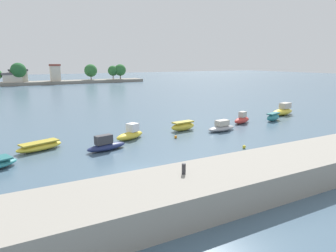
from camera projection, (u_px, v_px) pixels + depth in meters
name	position (u px, v px, depth m)	size (l,w,h in m)	color
ground_plane	(135.00, 173.00, 24.83)	(400.00, 400.00, 0.00)	#476075
seawall_embankment	(179.00, 194.00, 18.66)	(90.56, 5.42, 1.98)	gray
mooring_bollard	(184.00, 169.00, 19.21)	(0.25, 0.25, 0.69)	#2D2D33
moored_boat_1	(40.00, 146.00, 31.12)	(4.98, 3.04, 0.90)	yellow
moored_boat_2	(106.00, 145.00, 31.15)	(4.48, 2.19, 1.62)	navy
moored_boat_3	(130.00, 134.00, 35.64)	(4.25, 2.96, 1.80)	yellow
moored_boat_4	(183.00, 126.00, 40.01)	(3.75, 1.73, 1.20)	yellow
moored_boat_5	(222.00, 127.00, 39.75)	(4.44, 2.01, 1.42)	#9E9EA3
moored_boat_6	(242.00, 119.00, 44.60)	(3.75, 2.28, 1.71)	#C63833
moored_boat_7	(273.00, 117.00, 46.42)	(3.49, 1.97, 1.22)	teal
moored_boat_8	(283.00, 111.00, 51.32)	(5.41, 2.76, 2.02)	yellow
mooring_buoy_0	(176.00, 137.00, 35.99)	(0.35, 0.35, 0.35)	orange
mooring_buoy_1	(246.00, 117.00, 49.26)	(0.26, 0.26, 0.26)	red
mooring_buoy_2	(244.00, 147.00, 31.85)	(0.36, 0.36, 0.36)	yellow
mooring_buoy_3	(241.00, 115.00, 50.74)	(0.27, 0.27, 0.27)	white
distant_shoreline	(43.00, 78.00, 117.56)	(91.79, 8.57, 8.25)	gray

